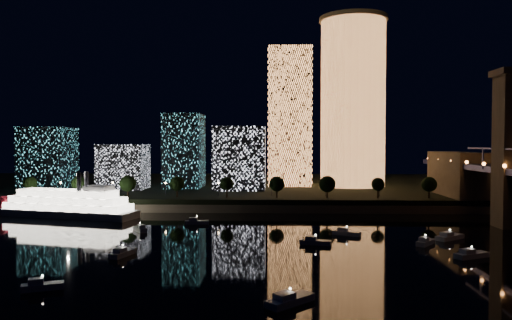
# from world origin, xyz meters

# --- Properties ---
(ground) EXTENTS (520.00, 520.00, 0.00)m
(ground) POSITION_xyz_m (0.00, 0.00, 0.00)
(ground) COLOR black
(ground) RESTS_ON ground
(far_bank) EXTENTS (420.00, 160.00, 5.00)m
(far_bank) POSITION_xyz_m (0.00, 160.00, 2.50)
(far_bank) COLOR black
(far_bank) RESTS_ON ground
(seawall) EXTENTS (420.00, 6.00, 3.00)m
(seawall) POSITION_xyz_m (0.00, 82.00, 1.50)
(seawall) COLOR #6B5E4C
(seawall) RESTS_ON ground
(tower_cylindrical) EXTENTS (34.00, 34.00, 84.51)m
(tower_cylindrical) POSITION_xyz_m (28.50, 142.93, 47.38)
(tower_cylindrical) COLOR #FF9B51
(tower_cylindrical) RESTS_ON far_bank
(tower_rectangular) EXTENTS (21.99, 21.99, 69.97)m
(tower_rectangular) POSITION_xyz_m (-3.20, 147.22, 39.98)
(tower_rectangular) COLOR #FF9B51
(tower_rectangular) RESTS_ON far_bank
(midrise_blocks) EXTENTS (114.60, 32.80, 35.97)m
(midrise_blocks) POSITION_xyz_m (-69.46, 126.93, 19.98)
(midrise_blocks) COLOR white
(midrise_blocks) RESTS_ON far_bank
(riverboat) EXTENTS (57.32, 24.77, 16.97)m
(riverboat) POSITION_xyz_m (-88.50, 68.17, 4.35)
(riverboat) COLOR silver
(riverboat) RESTS_ON ground
(motorboats) EXTENTS (99.87, 86.70, 2.78)m
(motorboats) POSITION_xyz_m (-4.66, 15.08, 0.81)
(motorboats) COLOR silver
(motorboats) RESTS_ON ground
(esplanade_trees) EXTENTS (165.81, 6.63, 8.82)m
(esplanade_trees) POSITION_xyz_m (-30.30, 88.00, 10.47)
(esplanade_trees) COLOR black
(esplanade_trees) RESTS_ON far_bank
(street_lamps) EXTENTS (132.70, 0.70, 5.65)m
(street_lamps) POSITION_xyz_m (-34.00, 94.00, 9.02)
(street_lamps) COLOR black
(street_lamps) RESTS_ON far_bank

